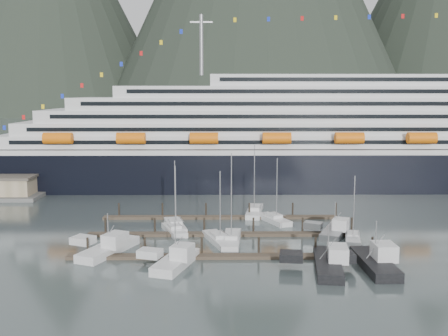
% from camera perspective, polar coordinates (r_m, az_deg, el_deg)
% --- Properties ---
extents(ground, '(1600.00, 1600.00, 0.00)m').
position_cam_1_polar(ground, '(92.71, 2.75, -7.83)').
color(ground, '#4B5858').
rests_on(ground, ground).
extents(cruise_ship, '(210.00, 30.40, 50.30)m').
position_cam_1_polar(cruise_ship, '(148.77, 13.20, 2.75)').
color(cruise_ship, black).
rests_on(cruise_ship, ground).
extents(dock_near, '(48.18, 2.28, 3.20)m').
position_cam_1_polar(dock_near, '(82.95, -0.30, -9.54)').
color(dock_near, '#45392C').
rests_on(dock_near, ground).
extents(dock_mid, '(48.18, 2.28, 3.20)m').
position_cam_1_polar(dock_mid, '(95.42, -0.33, -7.17)').
color(dock_mid, '#45392C').
rests_on(dock_mid, ground).
extents(dock_far, '(48.18, 2.28, 3.20)m').
position_cam_1_polar(dock_far, '(108.01, -0.35, -5.34)').
color(dock_far, '#45392C').
rests_on(dock_far, ground).
extents(sailboat_a, '(5.57, 9.39, 13.98)m').
position_cam_1_polar(sailboat_a, '(97.59, -5.44, -6.78)').
color(sailboat_a, silver).
rests_on(sailboat_a, ground).
extents(sailboat_b, '(5.82, 10.69, 13.05)m').
position_cam_1_polar(sailboat_b, '(91.14, -0.63, -7.83)').
color(sailboat_b, silver).
rests_on(sailboat_b, ground).
extents(sailboat_c, '(5.34, 10.98, 12.71)m').
position_cam_1_polar(sailboat_c, '(100.61, -5.34, -6.32)').
color(sailboat_c, silver).
rests_on(sailboat_c, ground).
extents(sailboat_d, '(3.74, 12.06, 16.16)m').
position_cam_1_polar(sailboat_d, '(90.93, 0.84, -7.86)').
color(sailboat_d, silver).
rests_on(sailboat_d, ground).
extents(sailboat_f, '(6.47, 9.94, 13.43)m').
position_cam_1_polar(sailboat_f, '(105.54, 5.46, -5.63)').
color(sailboat_f, silver).
rests_on(sailboat_f, ground).
extents(sailboat_g, '(4.60, 12.11, 15.46)m').
position_cam_1_polar(sailboat_g, '(112.06, 3.34, -4.79)').
color(sailboat_g, silver).
rests_on(sailboat_g, ground).
extents(sailboat_h, '(4.16, 8.63, 12.02)m').
position_cam_1_polar(sailboat_h, '(94.64, 13.82, -7.48)').
color(sailboat_h, silver).
rests_on(sailboat_h, ground).
extents(trawler_a, '(10.87, 13.40, 7.16)m').
position_cam_1_polar(trawler_a, '(87.21, -12.54, -8.44)').
color(trawler_a, silver).
rests_on(trawler_a, ground).
extents(trawler_b, '(9.35, 11.56, 7.14)m').
position_cam_1_polar(trawler_b, '(79.29, -5.38, -9.97)').
color(trawler_b, silver).
rests_on(trawler_b, ground).
extents(trawler_c, '(10.26, 14.42, 7.18)m').
position_cam_1_polar(trawler_c, '(79.56, 11.10, -10.03)').
color(trawler_c, black).
rests_on(trawler_c, ground).
extents(trawler_d, '(9.76, 13.21, 7.85)m').
position_cam_1_polar(trawler_d, '(81.18, 15.99, -9.78)').
color(trawler_d, black).
rests_on(trawler_d, ground).
extents(trawler_e, '(9.18, 10.89, 6.74)m').
position_cam_1_polar(trawler_e, '(97.27, 11.87, -6.70)').
color(trawler_e, gray).
rests_on(trawler_e, ground).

